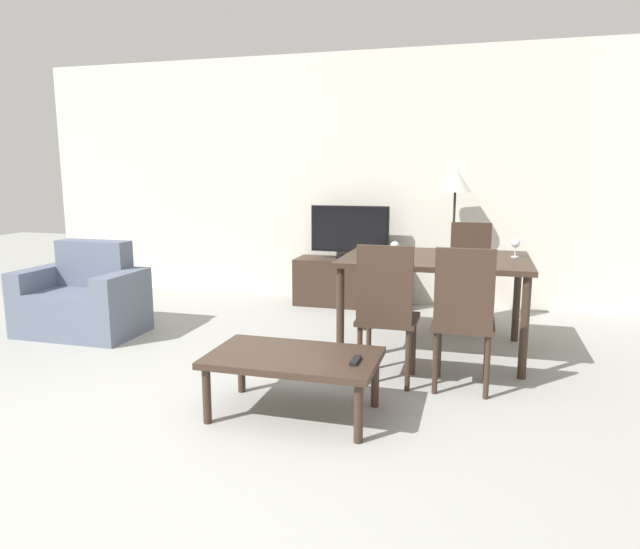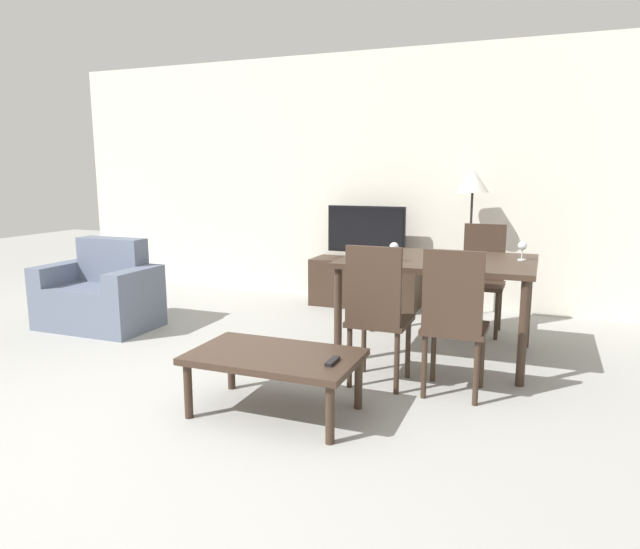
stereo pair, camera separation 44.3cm
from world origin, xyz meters
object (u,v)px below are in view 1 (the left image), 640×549
at_px(tv_stand, 349,282).
at_px(wine_glass_left, 395,247).
at_px(coffee_table, 294,361).
at_px(dining_table, 435,266).
at_px(wine_glass_center, 516,244).
at_px(floor_lamp, 455,190).
at_px(armchair, 83,301).
at_px(tv, 350,233).
at_px(dining_chair_near_right, 464,314).
at_px(dining_chair_near, 386,309).
at_px(remote_primary, 355,360).
at_px(dining_chair_far, 469,271).

bearing_deg(tv_stand, wine_glass_left, -66.55).
relative_size(coffee_table, dining_table, 0.70).
bearing_deg(wine_glass_center, floor_lamp, 113.29).
relative_size(armchair, coffee_table, 1.05).
xyz_separation_m(armchair, tv, (2.06, 1.71, 0.50)).
bearing_deg(dining_chair_near_right, floor_lamp, 94.67).
bearing_deg(coffee_table, dining_chair_near, 55.12).
bearing_deg(coffee_table, wine_glass_left, 71.01).
xyz_separation_m(armchair, dining_chair_near_right, (3.32, -0.53, 0.24)).
distance_m(tv_stand, tv, 0.54).
distance_m(armchair, tv_stand, 2.68).
distance_m(floor_lamp, wine_glass_left, 1.73).
height_order(dining_chair_near, floor_lamp, floor_lamp).
distance_m(armchair, remote_primary, 3.01).
bearing_deg(dining_chair_far, armchair, -160.74).
height_order(tv_stand, wine_glass_center, wine_glass_center).
height_order(armchair, floor_lamp, floor_lamp).
relative_size(armchair, remote_primary, 7.00).
xyz_separation_m(coffee_table, wine_glass_left, (0.41, 1.20, 0.55)).
xyz_separation_m(floor_lamp, wine_glass_left, (-0.36, -1.65, -0.38)).
distance_m(tv, dining_table, 1.72).
bearing_deg(armchair, dining_chair_near_right, -9.00).
bearing_deg(dining_chair_far, coffee_table, -112.19).
height_order(armchair, tv, tv).
bearing_deg(dining_chair_far, floor_lamp, 108.99).
bearing_deg(dining_chair_near, tv, 108.80).
xyz_separation_m(tv_stand, dining_table, (1.01, -1.39, 0.44)).
distance_m(remote_primary, wine_glass_left, 1.33).
bearing_deg(dining_table, remote_primary, -101.76).
bearing_deg(armchair, dining_chair_far, 19.26).
bearing_deg(floor_lamp, dining_table, -92.97).
bearing_deg(dining_chair_near_right, tv_stand, 119.49).
bearing_deg(armchair, tv, 39.65).
xyz_separation_m(tv_stand, dining_chair_near_right, (1.26, -2.24, 0.28)).
bearing_deg(tv, dining_chair_far, -23.34).
height_order(coffee_table, floor_lamp, floor_lamp).
relative_size(floor_lamp, remote_primary, 9.81).
relative_size(tv, floor_lamp, 0.57).
height_order(dining_chair_near, wine_glass_center, dining_chair_near).
xyz_separation_m(armchair, tv_stand, (2.06, 1.71, -0.04)).
bearing_deg(dining_chair_near, dining_chair_far, 73.38).
xyz_separation_m(dining_chair_far, remote_primary, (-0.57, -2.36, -0.15)).
distance_m(coffee_table, dining_chair_near, 0.80).
xyz_separation_m(coffee_table, wine_glass_center, (1.30, 1.62, 0.55)).
bearing_deg(dining_chair_far, dining_chair_near, -106.62).
bearing_deg(dining_chair_far, tv_stand, 156.57).
bearing_deg(floor_lamp, wine_glass_left, -102.15).
height_order(tv, floor_lamp, floor_lamp).
xyz_separation_m(tv, coffee_table, (0.31, -2.87, -0.46)).
bearing_deg(armchair, floor_lamp, 28.22).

